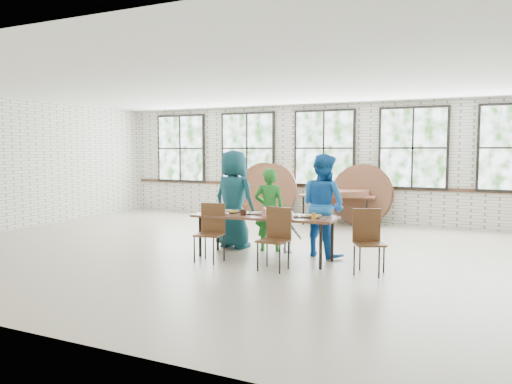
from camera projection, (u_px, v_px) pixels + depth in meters
room at (324, 150)px, 12.79m from camera, size 12.00×12.00×12.00m
dining_table at (265, 218)px, 8.32m from camera, size 2.45×0.97×0.74m
chair_near_left at (211, 227)px, 8.20m from camera, size 0.48×0.47×0.95m
chair_near_right at (276, 233)px, 7.63m from camera, size 0.44×0.42×0.95m
chair_spare at (368, 235)px, 7.40m from camera, size 0.56×0.55×0.95m
adult_teal at (234, 199)px, 9.29m from camera, size 0.99×0.74×1.83m
adult_green at (269, 210)px, 8.99m from camera, size 0.63×0.52×1.50m
toddler at (288, 231)px, 8.86m from camera, size 0.51×0.30×0.77m
adult_blue at (323, 205)px, 8.54m from camera, size 1.06×0.97×1.76m
storage_table at (338, 197)px, 12.09m from camera, size 1.86×0.91×0.74m
tabletop_clutter at (270, 214)px, 8.22m from camera, size 1.94×0.59×0.11m
round_tops_stacked at (338, 192)px, 12.08m from camera, size 1.50×1.50×0.13m
round_tops_leaning at (312, 193)px, 12.69m from camera, size 4.18×0.41×1.49m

